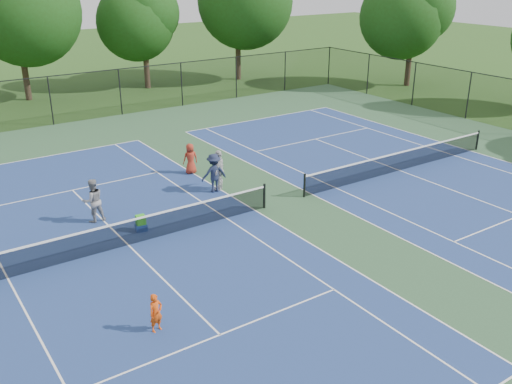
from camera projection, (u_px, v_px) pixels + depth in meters
ground at (285, 202)px, 24.08m from camera, size 140.00×140.00×0.00m
court_pad at (285, 202)px, 24.08m from camera, size 36.00×36.00×0.01m
tennis_court_left at (128, 243)px, 20.40m from camera, size 12.00×23.83×1.07m
tennis_court_right at (400, 169)px, 27.69m from camera, size 12.00×23.83×1.07m
perimeter_fence at (285, 167)px, 23.48m from camera, size 36.08×36.08×3.02m
tree_back_b at (15, 6)px, 39.45m from camera, size 7.60×7.60×10.03m
tree_back_c at (143, 17)px, 43.79m from camera, size 6.00×6.00×8.40m
tree_side_e at (414, 11)px, 44.61m from camera, size 6.60×6.60×8.87m
child_player at (156, 313)px, 15.52m from camera, size 0.47×0.36×1.14m
instructor at (93, 201)px, 22.01m from camera, size 0.87×0.68×1.76m
bystander_a at (219, 170)px, 25.14m from camera, size 1.08×1.06×1.83m
bystander_b at (214, 173)px, 24.89m from camera, size 1.20×0.78×1.75m
bystander_c at (190, 159)px, 27.13m from camera, size 0.77×0.55×1.48m
ball_crate at (141, 227)px, 21.50m from camera, size 0.46×0.39×0.28m
ball_hopper at (141, 220)px, 21.37m from camera, size 0.36×0.31×0.36m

